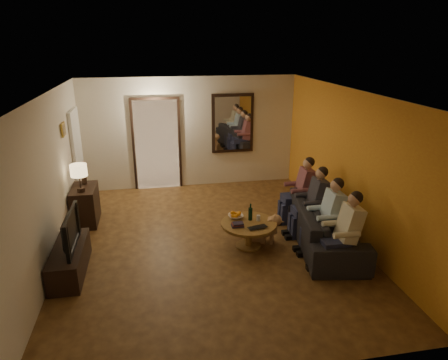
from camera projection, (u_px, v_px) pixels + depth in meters
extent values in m
cube|color=#432912|center=(210.00, 243.00, 7.04)|extent=(5.00, 6.00, 0.01)
cube|color=white|center=(208.00, 93.00, 6.17)|extent=(5.00, 6.00, 0.01)
cube|color=beige|center=(191.00, 133.00, 9.38)|extent=(5.00, 0.02, 2.60)
cube|color=beige|center=(256.00, 271.00, 3.82)|extent=(5.00, 0.02, 2.60)
cube|color=beige|center=(50.00, 182.00, 6.17)|extent=(0.02, 6.00, 2.60)
cube|color=beige|center=(350.00, 165.00, 7.03)|extent=(0.02, 6.00, 2.60)
cube|color=orange|center=(349.00, 165.00, 7.03)|extent=(0.01, 6.00, 2.60)
cube|color=#FFE0A5|center=(157.00, 145.00, 9.31)|extent=(1.00, 0.06, 2.10)
cube|color=black|center=(157.00, 145.00, 9.30)|extent=(1.12, 0.04, 2.22)
cube|color=silver|center=(168.00, 151.00, 9.41)|extent=(0.45, 0.03, 1.70)
cube|color=black|center=(233.00, 123.00, 9.45)|extent=(1.00, 0.05, 1.40)
cube|color=white|center=(233.00, 124.00, 9.42)|extent=(0.86, 0.02, 1.26)
cube|color=white|center=(78.00, 158.00, 8.40)|extent=(0.06, 0.85, 2.04)
cube|color=#B28C33|center=(63.00, 129.00, 7.20)|extent=(0.03, 0.28, 0.24)
cube|color=brown|center=(64.00, 129.00, 7.20)|extent=(0.01, 0.22, 0.18)
cube|color=black|center=(85.00, 205.00, 7.70)|extent=(0.45, 0.81, 0.72)
cube|color=black|center=(70.00, 260.00, 6.07)|extent=(0.45, 1.29, 0.43)
imported|color=black|center=(65.00, 231.00, 5.91)|extent=(0.98, 0.13, 0.57)
imported|color=black|center=(325.00, 224.00, 6.94)|extent=(2.53, 1.34, 0.70)
cylinder|color=brown|center=(249.00, 234.00, 6.84)|extent=(1.21, 1.21, 0.45)
imported|color=white|center=(236.00, 216.00, 6.93)|extent=(0.26, 0.26, 0.06)
cylinder|color=silver|center=(258.00, 218.00, 6.83)|extent=(0.06, 0.06, 0.10)
imported|color=black|center=(259.00, 229.00, 6.52)|extent=(0.37, 0.29, 0.03)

